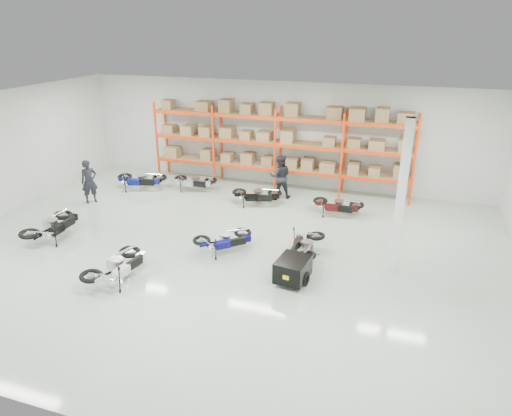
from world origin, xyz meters
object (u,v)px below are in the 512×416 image
(moto_back_c, at_px, (257,192))
(person_back, at_px, (280,177))
(moto_black_far_left, at_px, (52,222))
(trailer, at_px, (293,269))
(moto_touring_right, at_px, (305,242))
(moto_back_d, at_px, (338,202))
(moto_back_b, at_px, (194,179))
(moto_silver_left, at_px, (117,262))
(moto_back_a, at_px, (140,177))
(person_left, at_px, (89,182))
(moto_blue_centre, at_px, (225,236))

(moto_back_c, xyz_separation_m, person_back, (0.67, 1.08, 0.38))
(moto_back_c, relative_size, person_back, 0.95)
(moto_back_c, bearing_deg, moto_black_far_left, 118.44)
(trailer, bearing_deg, moto_black_far_left, -174.53)
(moto_touring_right, xyz_separation_m, moto_back_d, (0.44, 3.64, -0.01))
(moto_back_b, bearing_deg, moto_silver_left, -177.54)
(moto_back_a, relative_size, person_left, 1.07)
(moto_touring_right, distance_m, moto_back_c, 4.63)
(moto_touring_right, relative_size, trailer, 0.96)
(moto_back_c, bearing_deg, moto_touring_right, -156.86)
(moto_touring_right, bearing_deg, trailer, -89.35)
(moto_back_a, distance_m, moto_back_d, 8.58)
(trailer, bearing_deg, person_left, 166.60)
(moto_back_d, bearing_deg, person_back, 65.64)
(moto_back_a, relative_size, moto_back_d, 1.14)
(moto_touring_right, bearing_deg, person_back, 114.55)
(moto_blue_centre, distance_m, moto_back_b, 5.97)
(moto_back_a, relative_size, moto_back_c, 1.09)
(moto_black_far_left, distance_m, person_left, 3.36)
(moto_silver_left, bearing_deg, moto_back_a, -55.49)
(trailer, distance_m, person_left, 9.89)
(trailer, relative_size, moto_back_b, 1.06)
(moto_back_a, bearing_deg, moto_touring_right, -129.12)
(moto_blue_centre, xyz_separation_m, person_back, (0.38, 5.20, 0.40))
(moto_silver_left, bearing_deg, moto_black_far_left, -16.59)
(moto_back_c, xyz_separation_m, moto_back_d, (3.22, -0.06, -0.02))
(moto_touring_right, bearing_deg, moto_blue_centre, -169.69)
(person_left, relative_size, person_back, 0.96)
(moto_silver_left, xyz_separation_m, moto_back_d, (5.14, 6.63, -0.06))
(moto_back_b, relative_size, person_left, 0.94)
(moto_silver_left, distance_m, moto_back_c, 6.96)
(trailer, relative_size, moto_back_d, 1.06)
(moto_touring_right, relative_size, person_back, 0.92)
(moto_black_far_left, distance_m, moto_back_b, 6.31)
(moto_back_a, xyz_separation_m, moto_back_d, (8.58, -0.21, -0.07))
(trailer, xyz_separation_m, person_back, (-2.12, 6.38, 0.49))
(moto_back_b, distance_m, moto_back_c, 3.21)
(moto_back_a, bearing_deg, moto_silver_left, -167.14)
(trailer, xyz_separation_m, moto_back_a, (-8.14, 5.45, 0.15))
(moto_back_d, bearing_deg, moto_back_b, 82.09)
(moto_black_far_left, xyz_separation_m, person_back, (6.21, 6.12, 0.32))
(moto_silver_left, bearing_deg, person_back, -100.61)
(moto_blue_centre, distance_m, person_left, 7.14)
(trailer, bearing_deg, moto_touring_right, 97.22)
(person_left, height_order, person_back, person_back)
(moto_blue_centre, relative_size, person_back, 0.92)
(moto_black_far_left, xyz_separation_m, moto_back_a, (0.19, 5.19, -0.02))
(moto_back_c, bearing_deg, moto_silver_left, 150.14)
(moto_silver_left, xyz_separation_m, moto_back_b, (-1.19, 7.47, -0.06))
(moto_back_a, bearing_deg, moto_back_b, -88.06)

